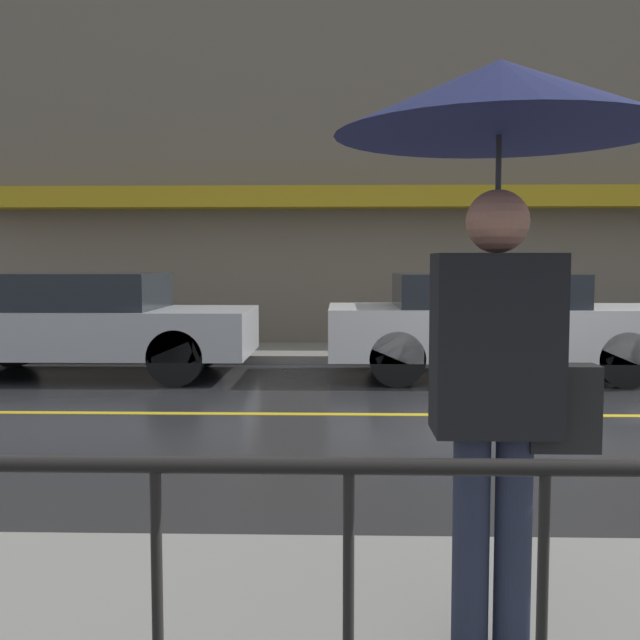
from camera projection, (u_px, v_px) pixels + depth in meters
name	position (u px, v px, depth m)	size (l,w,h in m)	color
ground_plane	(565.00, 416.00, 7.37)	(80.00, 80.00, 0.00)	#262628
sidewalk_far	(479.00, 353.00, 11.96)	(28.00, 1.92, 0.13)	gray
lane_marking	(565.00, 415.00, 7.37)	(25.20, 0.12, 0.01)	gold
building_storefront	(470.00, 170.00, 12.81)	(28.00, 0.85, 6.26)	#706656
pedestrian	(500.00, 175.00, 2.54)	(1.12, 1.12, 2.06)	#23283D
car_silver	(84.00, 322.00, 9.94)	(4.37, 1.83, 1.37)	#B2B5BA
car_white	(494.00, 323.00, 9.80)	(4.42, 1.79, 1.36)	silver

